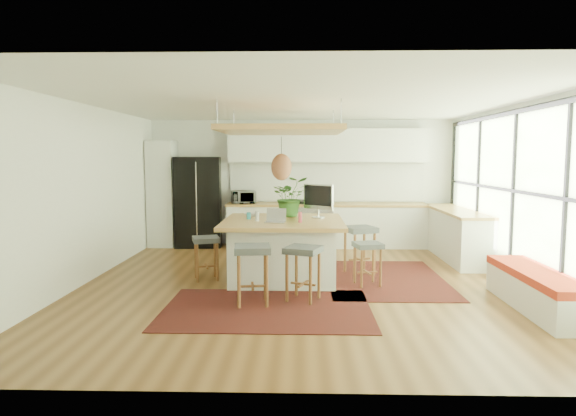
{
  "coord_description": "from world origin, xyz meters",
  "views": [
    {
      "loc": [
        0.01,
        -7.37,
        1.9
      ],
      "look_at": [
        -0.2,
        0.5,
        1.1
      ],
      "focal_mm": 31.13,
      "sensor_mm": 36.0,
      "label": 1
    }
  ],
  "objects_px": {
    "fridge": "(198,203)",
    "island_plant": "(290,201)",
    "laptop": "(275,215)",
    "island": "(283,249)",
    "stool_right_back": "(360,252)",
    "stool_near_right": "(303,274)",
    "stool_left_side": "(206,257)",
    "microwave": "(244,196)",
    "stool_near_left": "(252,277)",
    "stool_right_front": "(368,262)",
    "monitor": "(318,202)"
  },
  "relations": [
    {
      "from": "fridge",
      "to": "island_plant",
      "type": "xyz_separation_m",
      "value": [
        2.02,
        -2.38,
        0.26
      ]
    },
    {
      "from": "fridge",
      "to": "laptop",
      "type": "distance_m",
      "value": 3.66
    },
    {
      "from": "island",
      "to": "stool_right_back",
      "type": "relative_size",
      "value": 2.37
    },
    {
      "from": "island_plant",
      "to": "island",
      "type": "bearing_deg",
      "value": -102.05
    },
    {
      "from": "stool_near_right",
      "to": "island_plant",
      "type": "xyz_separation_m",
      "value": [
        -0.21,
        1.68,
        0.83
      ]
    },
    {
      "from": "stool_near_right",
      "to": "stool_left_side",
      "type": "distance_m",
      "value": 1.87
    },
    {
      "from": "stool_left_side",
      "to": "microwave",
      "type": "distance_m",
      "value": 3.0
    },
    {
      "from": "stool_right_back",
      "to": "microwave",
      "type": "bearing_deg",
      "value": 131.71
    },
    {
      "from": "stool_right_back",
      "to": "microwave",
      "type": "distance_m",
      "value": 3.36
    },
    {
      "from": "fridge",
      "to": "stool_near_right",
      "type": "bearing_deg",
      "value": -67.08
    },
    {
      "from": "island",
      "to": "laptop",
      "type": "xyz_separation_m",
      "value": [
        -0.11,
        -0.33,
        0.58
      ]
    },
    {
      "from": "stool_near_left",
      "to": "island",
      "type": "bearing_deg",
      "value": 75.99
    },
    {
      "from": "stool_near_left",
      "to": "stool_near_right",
      "type": "height_order",
      "value": "stool_near_left"
    },
    {
      "from": "fridge",
      "to": "laptop",
      "type": "height_order",
      "value": "fridge"
    },
    {
      "from": "fridge",
      "to": "stool_right_front",
      "type": "relative_size",
      "value": 2.96
    },
    {
      "from": "fridge",
      "to": "stool_near_right",
      "type": "distance_m",
      "value": 4.67
    },
    {
      "from": "stool_near_right",
      "to": "stool_right_back",
      "type": "distance_m",
      "value": 1.82
    },
    {
      "from": "island",
      "to": "microwave",
      "type": "bearing_deg",
      "value": 108.64
    },
    {
      "from": "laptop",
      "to": "microwave",
      "type": "height_order",
      "value": "microwave"
    },
    {
      "from": "stool_near_right",
      "to": "microwave",
      "type": "bearing_deg",
      "value": 107.35
    },
    {
      "from": "fridge",
      "to": "stool_near_left",
      "type": "xyz_separation_m",
      "value": [
        1.57,
        -4.25,
        -0.57
      ]
    },
    {
      "from": "stool_left_side",
      "to": "stool_right_back",
      "type": "bearing_deg",
      "value": 10.52
    },
    {
      "from": "stool_right_front",
      "to": "monitor",
      "type": "relative_size",
      "value": 1.09
    },
    {
      "from": "fridge",
      "to": "stool_left_side",
      "type": "relative_size",
      "value": 2.84
    },
    {
      "from": "stool_left_side",
      "to": "stool_near_right",
      "type": "bearing_deg",
      "value": -36.48
    },
    {
      "from": "laptop",
      "to": "stool_right_back",
      "type": "bearing_deg",
      "value": 34.62
    },
    {
      "from": "stool_right_front",
      "to": "microwave",
      "type": "height_order",
      "value": "microwave"
    },
    {
      "from": "island",
      "to": "stool_right_back",
      "type": "xyz_separation_m",
      "value": [
        1.23,
        0.35,
        -0.11
      ]
    },
    {
      "from": "stool_near_right",
      "to": "monitor",
      "type": "height_order",
      "value": "monitor"
    },
    {
      "from": "stool_right_back",
      "to": "island",
      "type": "bearing_deg",
      "value": -164.05
    },
    {
      "from": "stool_near_left",
      "to": "stool_right_back",
      "type": "relative_size",
      "value": 0.99
    },
    {
      "from": "monitor",
      "to": "fridge",
      "type": "bearing_deg",
      "value": 174.48
    },
    {
      "from": "fridge",
      "to": "island",
      "type": "bearing_deg",
      "value": -61.89
    },
    {
      "from": "microwave",
      "to": "island_plant",
      "type": "bearing_deg",
      "value": -80.62
    },
    {
      "from": "fridge",
      "to": "stool_right_back",
      "type": "bearing_deg",
      "value": -44.21
    },
    {
      "from": "island_plant",
      "to": "fridge",
      "type": "bearing_deg",
      "value": 130.28
    },
    {
      "from": "stool_right_front",
      "to": "stool_left_side",
      "type": "height_order",
      "value": "stool_left_side"
    },
    {
      "from": "stool_left_side",
      "to": "laptop",
      "type": "relative_size",
      "value": 2.12
    },
    {
      "from": "stool_near_left",
      "to": "stool_left_side",
      "type": "height_order",
      "value": "stool_near_left"
    },
    {
      "from": "stool_right_front",
      "to": "stool_left_side",
      "type": "relative_size",
      "value": 0.96
    },
    {
      "from": "stool_near_left",
      "to": "stool_near_right",
      "type": "distance_m",
      "value": 0.68
    },
    {
      "from": "laptop",
      "to": "island_plant",
      "type": "distance_m",
      "value": 0.84
    },
    {
      "from": "stool_near_left",
      "to": "microwave",
      "type": "bearing_deg",
      "value": 98.09
    },
    {
      "from": "island_plant",
      "to": "stool_left_side",
      "type": "bearing_deg",
      "value": -156.27
    },
    {
      "from": "stool_right_front",
      "to": "microwave",
      "type": "xyz_separation_m",
      "value": [
        -2.21,
        3.2,
        0.74
      ]
    },
    {
      "from": "island",
      "to": "monitor",
      "type": "relative_size",
      "value": 3.11
    },
    {
      "from": "island",
      "to": "island_plant",
      "type": "height_order",
      "value": "island_plant"
    },
    {
      "from": "fridge",
      "to": "stool_right_front",
      "type": "bearing_deg",
      "value": -51.44
    },
    {
      "from": "island",
      "to": "stool_near_right",
      "type": "distance_m",
      "value": 1.25
    },
    {
      "from": "fridge",
      "to": "island",
      "type": "height_order",
      "value": "fridge"
    }
  ]
}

